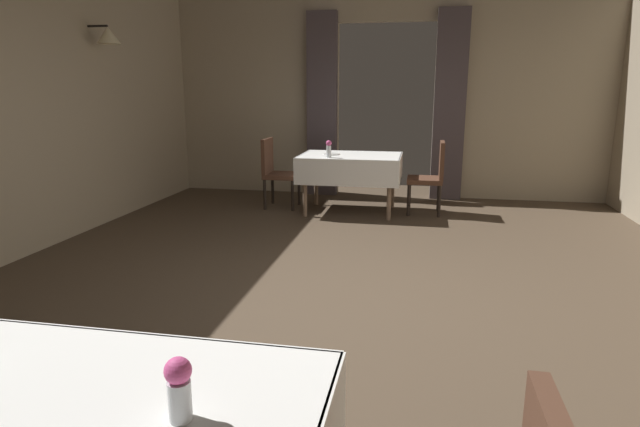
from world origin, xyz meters
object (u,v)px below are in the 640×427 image
object	(u,v)px
dining_table_mid	(351,163)
plate_mid_b	(332,154)
chair_mid_right	(432,174)
flower_vase_near	(179,387)
flower_vase_mid	(329,148)
chair_mid_left	(276,169)

from	to	relation	value
dining_table_mid	plate_mid_b	bearing A→B (deg)	-176.45
plate_mid_b	chair_mid_right	bearing A→B (deg)	5.59
flower_vase_near	flower_vase_mid	size ratio (longest dim) A/B	0.81
chair_mid_left	flower_vase_near	world-z (taller)	chair_mid_left
chair_mid_right	flower_vase_mid	xyz separation A→B (m)	(-1.25, -0.44, 0.35)
flower_vase_near	flower_vase_mid	distance (m)	5.29
chair_mid_right	chair_mid_left	world-z (taller)	same
dining_table_mid	flower_vase_near	bearing A→B (deg)	-86.73
chair_mid_right	flower_vase_near	bearing A→B (deg)	-97.08
chair_mid_left	plate_mid_b	xyz separation A→B (m)	(0.78, -0.13, 0.24)
chair_mid_left	flower_vase_mid	xyz separation A→B (m)	(0.80, -0.44, 0.35)
chair_mid_right	plate_mid_b	bearing A→B (deg)	-174.41
dining_table_mid	flower_vase_near	world-z (taller)	flower_vase_near
dining_table_mid	flower_vase_mid	bearing A→B (deg)	-124.34
flower_vase_near	plate_mid_b	world-z (taller)	flower_vase_near
chair_mid_right	flower_vase_mid	world-z (taller)	flower_vase_mid
chair_mid_right	flower_vase_near	xyz separation A→B (m)	(-0.71, -5.70, 0.33)
dining_table_mid	flower_vase_mid	size ratio (longest dim) A/B	6.05
dining_table_mid	plate_mid_b	distance (m)	0.27
chair_mid_right	plate_mid_b	distance (m)	1.30
chair_mid_right	flower_vase_near	distance (m)	5.75
dining_table_mid	chair_mid_right	bearing A→B (deg)	6.08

